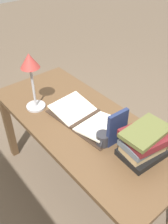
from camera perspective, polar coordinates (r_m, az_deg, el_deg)
The scene contains 7 objects.
ground_plane at distance 2.29m, azimuth -0.24°, elevation -16.28°, with size 12.00×12.00×0.00m, color brown.
reading_desk at distance 1.82m, azimuth -0.29°, elevation -4.50°, with size 1.55×0.67×0.73m.
open_book at distance 1.75m, azimuth 0.43°, elevation -1.37°, with size 0.57×0.34×0.06m.
book_stack_tall at distance 1.49m, azimuth 13.45°, elevation -6.91°, with size 0.25×0.29×0.21m.
book_standing_upright at distance 1.54m, azimuth 7.58°, elevation -3.62°, with size 0.03×0.15×0.23m.
reading_lamp at distance 1.75m, azimuth -12.11°, elevation 9.53°, with size 0.14×0.14×0.44m.
coffee_mug at distance 1.57m, azimuth 4.34°, elevation -6.19°, with size 0.09×0.11×0.08m.
Camera 1 is at (-1.04, 0.84, 1.86)m, focal length 40.00 mm.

